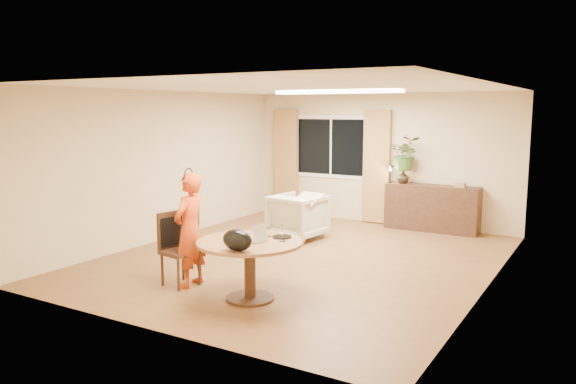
% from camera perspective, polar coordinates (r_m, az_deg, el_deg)
% --- Properties ---
extents(floor, '(6.50, 6.50, 0.00)m').
position_cam_1_polar(floor, '(8.70, 1.40, -6.80)').
color(floor, brown).
rests_on(floor, ground).
extents(ceiling, '(6.50, 6.50, 0.00)m').
position_cam_1_polar(ceiling, '(8.40, 1.46, 10.58)').
color(ceiling, white).
rests_on(ceiling, wall_back).
extents(wall_back, '(5.50, 0.00, 5.50)m').
position_cam_1_polar(wall_back, '(11.39, 9.40, 3.36)').
color(wall_back, tan).
rests_on(wall_back, floor).
extents(wall_left, '(0.00, 6.50, 6.50)m').
position_cam_1_polar(wall_left, '(10.07, -12.40, 2.62)').
color(wall_left, tan).
rests_on(wall_left, floor).
extents(wall_right, '(0.00, 6.50, 6.50)m').
position_cam_1_polar(wall_right, '(7.53, 20.06, 0.39)').
color(wall_right, tan).
rests_on(wall_right, floor).
extents(window, '(1.70, 0.03, 1.30)m').
position_cam_1_polar(window, '(11.80, 4.39, 4.59)').
color(window, white).
rests_on(window, wall_back).
extents(curtain_left, '(0.55, 0.08, 2.25)m').
position_cam_1_polar(curtain_left, '(12.26, -0.20, 3.10)').
color(curtain_left, brown).
rests_on(curtain_left, wall_back).
extents(curtain_right, '(0.55, 0.08, 2.25)m').
position_cam_1_polar(curtain_right, '(11.34, 8.98, 2.56)').
color(curtain_right, brown).
rests_on(curtain_right, wall_back).
extents(ceiling_panel, '(2.20, 0.35, 0.05)m').
position_cam_1_polar(ceiling_panel, '(9.47, 5.04, 10.09)').
color(ceiling_panel, white).
rests_on(ceiling_panel, ceiling).
extents(dining_table, '(1.27, 1.27, 0.73)m').
position_cam_1_polar(dining_table, '(6.78, -3.90, -6.25)').
color(dining_table, brown).
rests_on(dining_table, floor).
extents(dining_chair, '(0.53, 0.50, 0.96)m').
position_cam_1_polar(dining_chair, '(7.44, -10.89, -5.77)').
color(dining_chair, black).
rests_on(dining_chair, floor).
extents(child, '(0.56, 0.39, 1.48)m').
position_cam_1_polar(child, '(7.35, -9.94, -3.82)').
color(child, red).
rests_on(child, floor).
extents(laptop, '(0.36, 0.26, 0.22)m').
position_cam_1_polar(laptop, '(6.73, -3.85, -4.02)').
color(laptop, '#B7B7BC').
rests_on(laptop, dining_table).
extents(tumbler, '(0.09, 0.09, 0.11)m').
position_cam_1_polar(tumbler, '(6.95, -1.99, -4.11)').
color(tumbler, white).
rests_on(tumbler, dining_table).
extents(wine_glass, '(0.09, 0.09, 0.21)m').
position_cam_1_polar(wine_glass, '(6.67, -0.57, -4.18)').
color(wine_glass, white).
rests_on(wine_glass, dining_table).
extents(pot_lid, '(0.28, 0.28, 0.04)m').
position_cam_1_polar(pot_lid, '(6.89, -0.64, -4.49)').
color(pot_lid, white).
rests_on(pot_lid, dining_table).
extents(handbag, '(0.42, 0.33, 0.25)m').
position_cam_1_polar(handbag, '(6.25, -5.17, -4.89)').
color(handbag, black).
rests_on(handbag, dining_table).
extents(armchair, '(0.95, 0.97, 0.79)m').
position_cam_1_polar(armchair, '(9.98, 1.04, -2.49)').
color(armchair, beige).
rests_on(armchair, floor).
extents(throw, '(0.46, 0.56, 0.03)m').
position_cam_1_polar(throw, '(9.78, 1.97, -0.26)').
color(throw, beige).
rests_on(throw, armchair).
extents(sideboard, '(1.74, 0.42, 0.87)m').
position_cam_1_polar(sideboard, '(10.92, 14.41, -1.59)').
color(sideboard, black).
rests_on(sideboard, floor).
extents(vase, '(0.25, 0.25, 0.25)m').
position_cam_1_polar(vase, '(11.01, 11.61, 1.52)').
color(vase, black).
rests_on(vase, sideboard).
extents(bouquet, '(0.72, 0.67, 0.66)m').
position_cam_1_polar(bouquet, '(10.95, 11.89, 3.86)').
color(bouquet, '#3A6827').
rests_on(bouquet, vase).
extents(book_stack, '(0.22, 0.17, 0.08)m').
position_cam_1_polar(book_stack, '(10.72, 17.07, 0.70)').
color(book_stack, brown).
rests_on(book_stack, sideboard).
extents(desk_lamp, '(0.17, 0.17, 0.35)m').
position_cam_1_polar(desk_lamp, '(11.04, 10.36, 1.84)').
color(desk_lamp, black).
rests_on(desk_lamp, sideboard).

